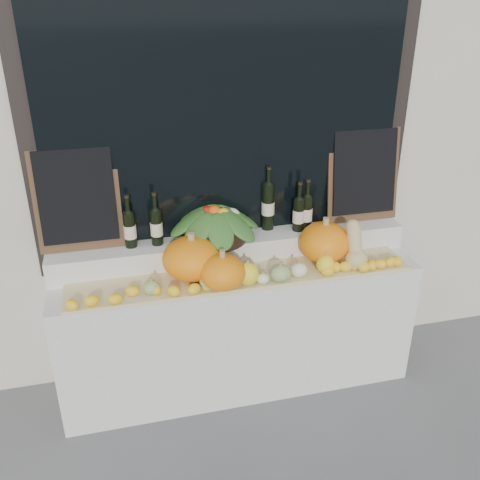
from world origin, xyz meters
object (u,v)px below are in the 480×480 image
pumpkin_left (192,258)px  butternut_squash (355,248)px  pumpkin_right (324,242)px  produce_bowl (215,223)px  wine_bottle_tall (268,206)px

pumpkin_left → butternut_squash: (1.00, -0.10, -0.00)m
pumpkin_left → pumpkin_right: bearing=0.9°
pumpkin_right → produce_bowl: size_ratio=0.53×
produce_bowl → pumpkin_right: bearing=-16.4°
pumpkin_left → produce_bowl: produce_bowl is taller
butternut_squash → produce_bowl: bearing=159.2°
pumpkin_right → produce_bowl: 0.70m
pumpkin_right → produce_bowl: bearing=163.6°
butternut_squash → wine_bottle_tall: 0.62m
pumpkin_right → wine_bottle_tall: size_ratio=0.76×
pumpkin_left → pumpkin_right: (0.85, 0.01, 0.00)m
produce_bowl → wine_bottle_tall: wine_bottle_tall is taller
pumpkin_right → butternut_squash: 0.19m
pumpkin_left → wine_bottle_tall: 0.65m
butternut_squash → wine_bottle_tall: wine_bottle_tall is taller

